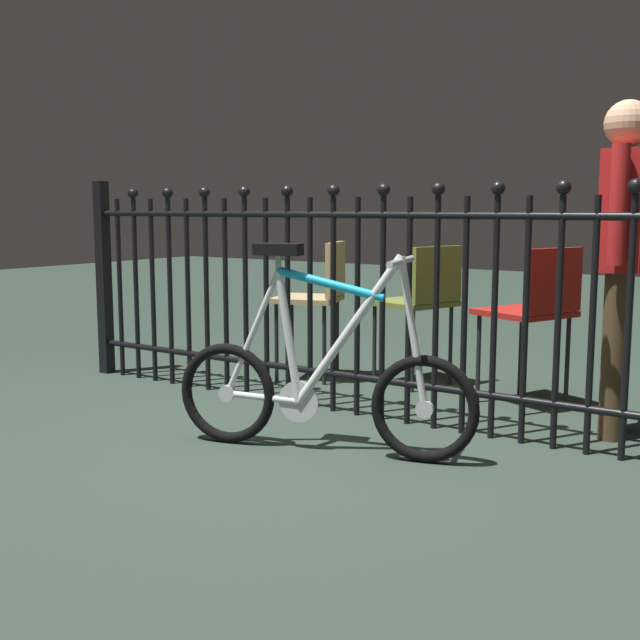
{
  "coord_description": "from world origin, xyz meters",
  "views": [
    {
      "loc": [
        2.05,
        -2.65,
        1.04
      ],
      "look_at": [
        0.09,
        0.21,
        0.55
      ],
      "focal_mm": 44.86,
      "sensor_mm": 36.0,
      "label": 1
    }
  ],
  "objects_px": {
    "chair_tan": "(318,293)",
    "chair_red": "(535,306)",
    "person_visitor": "(622,242)",
    "chair_olive": "(422,297)",
    "bicycle": "(321,383)"
  },
  "relations": [
    {
      "from": "chair_tan",
      "to": "person_visitor",
      "type": "bearing_deg",
      "value": -7.52
    },
    {
      "from": "chair_tan",
      "to": "chair_olive",
      "type": "relative_size",
      "value": 1.02
    },
    {
      "from": "chair_red",
      "to": "person_visitor",
      "type": "xyz_separation_m",
      "value": [
        0.49,
        -0.29,
        0.35
      ]
    },
    {
      "from": "chair_tan",
      "to": "chair_olive",
      "type": "distance_m",
      "value": 0.63
    },
    {
      "from": "chair_tan",
      "to": "chair_red",
      "type": "height_order",
      "value": "chair_red"
    },
    {
      "from": "bicycle",
      "to": "person_visitor",
      "type": "distance_m",
      "value": 1.49
    },
    {
      "from": "chair_red",
      "to": "chair_olive",
      "type": "relative_size",
      "value": 1.02
    },
    {
      "from": "chair_tan",
      "to": "person_visitor",
      "type": "xyz_separation_m",
      "value": [
        1.81,
        -0.24,
        0.36
      ]
    },
    {
      "from": "bicycle",
      "to": "person_visitor",
      "type": "relative_size",
      "value": 0.86
    },
    {
      "from": "person_visitor",
      "to": "chair_olive",
      "type": "bearing_deg",
      "value": 160.75
    },
    {
      "from": "chair_olive",
      "to": "person_visitor",
      "type": "xyz_separation_m",
      "value": [
        1.2,
        -0.42,
        0.36
      ]
    },
    {
      "from": "bicycle",
      "to": "chair_olive",
      "type": "distance_m",
      "value": 1.43
    },
    {
      "from": "chair_red",
      "to": "person_visitor",
      "type": "distance_m",
      "value": 0.67
    },
    {
      "from": "bicycle",
      "to": "chair_red",
      "type": "relative_size",
      "value": 1.54
    },
    {
      "from": "person_visitor",
      "to": "bicycle",
      "type": "bearing_deg",
      "value": -134.67
    }
  ]
}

